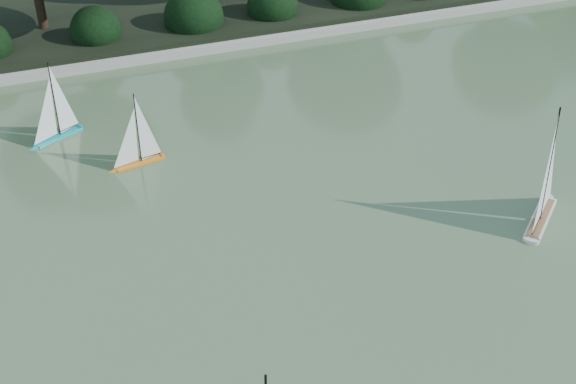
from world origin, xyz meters
The scene contains 6 objects.
ground centered at (0.00, 0.00, 0.00)m, with size 80.00×80.00×0.00m, color #3E5231.
pond_coping centered at (0.00, 9.00, 0.09)m, with size 40.00×0.35×0.18m, color gray.
shrub_hedge centered at (0.00, 9.90, 0.45)m, with size 29.10×1.10×1.10m.
sailboat_white_b centered at (2.93, 1.45, 0.30)m, with size 1.20×1.04×1.93m.
sailboat_orange centered at (-2.24, 5.01, 0.21)m, with size 0.97×0.33×1.33m.
sailboat_teal centered at (-3.34, 6.34, 0.23)m, with size 1.00×0.64×1.47m.
Camera 1 is at (-3.56, -5.04, 6.11)m, focal length 45.00 mm.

